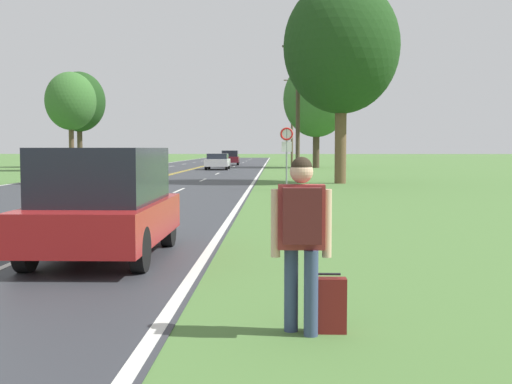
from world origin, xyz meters
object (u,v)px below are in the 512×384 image
car_white_sedan_distant (218,161)px  car_red_van_mid_near (105,201)px  tree_left_verge (71,101)px  traffic_sign (287,142)px  car_silver_hatchback_mid_far (56,168)px  suitcase (326,305)px  tree_right_cluster (341,47)px  car_champagne_suv_receding (151,161)px  hitchhiker_person (301,227)px  tree_behind_sign (79,102)px  tree_far_back (316,99)px  car_maroon_hatchback_horizon (230,157)px  fire_hydrant (319,211)px

car_white_sedan_distant → car_red_van_mid_near: bearing=2.1°
tree_left_verge → car_red_van_mid_near: 42.81m
traffic_sign → car_silver_hatchback_mid_far: traffic_sign is taller
tree_left_verge → car_silver_hatchback_mid_far: (4.81, -17.54, -4.73)m
suitcase → tree_right_cluster: bearing=-6.0°
car_red_van_mid_near → traffic_sign: bearing=169.0°
suitcase → car_champagne_suv_receding: 41.02m
hitchhiker_person → tree_behind_sign: size_ratio=0.19×
tree_far_back → hitchhiker_person: bearing=-93.7°
tree_behind_sign → tree_far_back: bearing=-2.0°
traffic_sign → car_champagne_suv_receding: (-9.48, 18.32, -1.15)m
traffic_sign → car_white_sedan_distant: 27.14m
tree_right_cluster → car_maroon_hatchback_horizon: 36.77m
car_champagne_suv_receding → tree_left_verge: bearing=55.2°
fire_hydrant → traffic_sign: (-0.54, 12.85, 1.72)m
suitcase → car_white_sedan_distant: car_white_sedan_distant is taller
car_white_sedan_distant → car_champagne_suv_receding: bearing=-27.0°
tree_behind_sign → car_maroon_hatchback_horizon: (13.74, 8.12, -5.35)m
tree_left_verge → car_maroon_hatchback_horizon: bearing=57.3°
traffic_sign → tree_behind_sign: 38.10m
car_champagne_suv_receding → tree_behind_sign: bearing=31.7°
tree_right_cluster → car_silver_hatchback_mid_far: bearing=-179.8°
hitchhiker_person → tree_far_back: (3.48, 53.55, 5.28)m
traffic_sign → tree_left_verge: tree_left_verge is taller
tree_far_back → tree_left_verge: bearing=-156.1°
car_maroon_hatchback_horizon → car_silver_hatchback_mid_far: bearing=-12.2°
tree_right_cluster → car_red_van_mid_near: bearing=-105.1°
fire_hydrant → car_white_sedan_distant: size_ratio=0.16×
tree_right_cluster → car_red_van_mid_near: tree_right_cluster is taller
hitchhiker_person → car_red_van_mid_near: 5.29m
traffic_sign → tree_far_back: (3.27, 31.90, 4.27)m
hitchhiker_person → car_champagne_suv_receding: (-9.27, 39.97, -0.14)m
fire_hydrant → hitchhiker_person: bearing=-94.9°
fire_hydrant → tree_far_back: size_ratio=0.07×
suitcase → car_red_van_mid_near: bearing=38.3°
tree_behind_sign → car_silver_hatchback_mid_far: (7.12, -27.23, -5.38)m
suitcase → tree_right_cluster: size_ratio=0.06×
fire_hydrant → tree_left_verge: (-17.35, 35.86, 5.19)m
hitchhiker_person → tree_left_verge: size_ratio=0.22×
car_red_van_mid_near → car_maroon_hatchback_horizon: size_ratio=1.11×
suitcase → traffic_sign: 21.65m
traffic_sign → hitchhiker_person: bearing=-90.6°
tree_behind_sign → car_red_van_mid_near: 52.74m
tree_right_cluster → car_silver_hatchback_mid_far: tree_right_cluster is taller
tree_right_cluster → car_maroon_hatchback_horizon: tree_right_cluster is taller
tree_behind_sign → suitcase: bearing=-70.6°
car_red_van_mid_near → car_champagne_suv_receding: car_red_van_mid_near is taller
tree_far_back → car_champagne_suv_receding: size_ratio=2.18×
car_white_sedan_distant → tree_behind_sign: bearing=-114.8°
car_champagne_suv_receding → car_maroon_hatchback_horizon: size_ratio=1.24×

